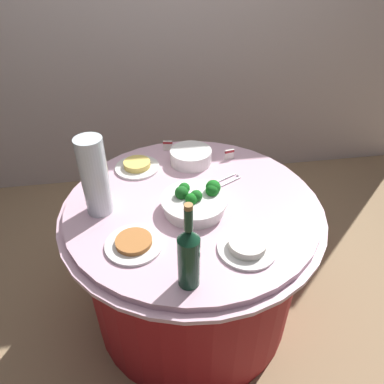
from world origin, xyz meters
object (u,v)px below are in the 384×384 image
Objects in this scene: food_plate_rice at (247,246)px; food_plate_peanuts at (134,243)px; serving_tongs at (226,181)px; label_placard_mid at (168,145)px; broccoli_bowl at (195,201)px; decorative_fruit_vase at (95,180)px; wine_bottle at (189,256)px; food_plate_noodles at (137,166)px; label_placard_front at (229,154)px; plate_stack at (191,156)px.

food_plate_rice is 0.42m from food_plate_peanuts.
serving_tongs is 0.73× the size of food_plate_rice.
serving_tongs is at bearing -54.28° from label_placard_mid.
label_placard_mid reaches higher than serving_tongs.
broccoli_bowl is 0.41m from decorative_fruit_vase.
wine_bottle is 0.28m from food_plate_rice.
food_plate_peanuts is (-0.18, 0.20, -0.12)m from wine_bottle.
food_plate_rice is at bearing -11.89° from food_plate_peanuts.
decorative_fruit_vase is 0.58m from label_placard_mid.
label_placard_front is (0.47, 0.02, 0.02)m from food_plate_noodles.
food_plate_noodles is at bearing 86.84° from food_plate_peanuts.
wine_bottle is 2.08× the size of serving_tongs.
label_placard_mid is (0.17, 0.16, 0.02)m from food_plate_noodles.
broccoli_bowl is 1.27× the size of food_plate_noodles.
label_placard_front is at bearing 0.19° from plate_stack.
serving_tongs is at bearing 12.01° from decorative_fruit_vase.
decorative_fruit_vase is at bearing -125.84° from label_placard_mid.
food_plate_rice is 0.65m from label_placard_front.
broccoli_bowl is 1.33× the size of plate_stack.
wine_bottle is at bearing -102.07° from broccoli_bowl.
wine_bottle is (-0.12, -0.76, 0.09)m from plate_stack.
wine_bottle is at bearing -48.79° from food_plate_peanuts.
broccoli_bowl is at bearing -8.38° from decorative_fruit_vase.
wine_bottle is at bearing -78.68° from food_plate_noodles.
wine_bottle is 0.54m from decorative_fruit_vase.
plate_stack is at bearing 36.14° from decorative_fruit_vase.
plate_stack reaches higher than food_plate_noodles.
label_placard_mid is at bearing 74.11° from food_plate_peanuts.
plate_stack is at bearing 125.52° from serving_tongs.
broccoli_bowl is at bearing 119.79° from food_plate_rice.
label_placard_mid is (0.20, 0.70, 0.02)m from food_plate_peanuts.
decorative_fruit_vase is 1.55× the size of food_plate_noodles.
label_placard_front is at bearing 66.97° from wine_bottle.
wine_bottle is 0.30m from food_plate_peanuts.
plate_stack reaches higher than food_plate_rice.
wine_bottle is at bearing -91.27° from label_placard_mid.
plate_stack is 0.95× the size of food_plate_noodles.
food_plate_rice is (0.15, -0.27, -0.02)m from broccoli_bowl.
label_placard_mid is at bearing 155.01° from label_placard_front.
decorative_fruit_vase is at bearing -167.99° from serving_tongs.
food_plate_noodles is at bearing 121.46° from food_plate_rice.
broccoli_bowl is at bearing -135.04° from serving_tongs.
plate_stack reaches higher than serving_tongs.
food_plate_noodles is 0.23m from label_placard_mid.
broccoli_bowl is 5.09× the size of label_placard_front.
serving_tongs is at bearing 86.37° from food_plate_rice.
broccoli_bowl reaches higher than food_plate_noodles.
plate_stack is at bearing 99.83° from food_plate_rice.
label_placard_mid reaches higher than food_plate_noodles.
decorative_fruit_vase reaches higher than food_plate_rice.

